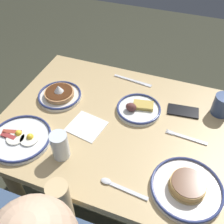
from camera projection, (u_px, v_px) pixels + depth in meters
ground_plane at (121, 201)px, 1.68m from camera, size 6.00×6.00×0.00m
dining_table at (124, 140)px, 1.24m from camera, size 1.14×0.80×0.73m
plate_near_main at (60, 95)px, 1.28m from camera, size 0.22×0.22×0.08m
plate_center_pancakes at (21, 138)px, 1.09m from camera, size 0.26×0.26×0.04m
plate_far_companion at (138, 109)px, 1.21m from camera, size 0.21×0.21×0.05m
plate_far_side at (187, 187)px, 0.92m from camera, size 0.26×0.26×0.05m
coffee_mug at (223, 104)px, 1.18m from camera, size 0.08×0.12×0.10m
drinking_glass at (60, 147)px, 1.01m from camera, size 0.07×0.07×0.12m
cell_phone at (183, 111)px, 1.22m from camera, size 0.15×0.09×0.01m
paper_napkin at (87, 126)px, 1.15m from camera, size 0.17×0.16×0.00m
fork_near at (186, 137)px, 1.10m from camera, size 0.18×0.03×0.01m
butter_knife at (132, 80)px, 1.39m from camera, size 0.21×0.04×0.01m
tea_spoon at (117, 186)px, 0.94m from camera, size 0.19×0.03×0.01m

